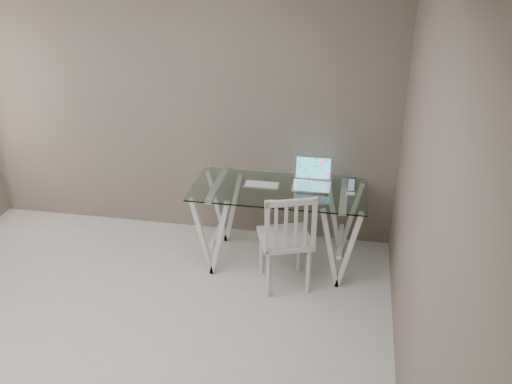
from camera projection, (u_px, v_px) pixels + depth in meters
The scene contains 7 objects.
room at pixel (46, 153), 3.10m from camera, with size 4.50×4.52×2.71m.
desk at pixel (279, 225), 5.05m from camera, with size 1.50×0.70×0.75m.
chair at pixel (287, 237), 4.64m from camera, with size 0.53×0.53×0.91m.
laptop at pixel (312, 179), 4.94m from camera, with size 0.33×0.27×0.23m.
keyboard at pixel (262, 185), 4.95m from camera, with size 0.31×0.13×0.01m, color silver.
mouse at pixel (273, 202), 4.63m from camera, with size 0.11×0.07×0.04m, color white.
phone_dock at pixel (351, 189), 4.79m from camera, with size 0.07×0.07×0.14m.
Camera 1 is at (1.57, -2.60, 2.92)m, focal length 40.00 mm.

